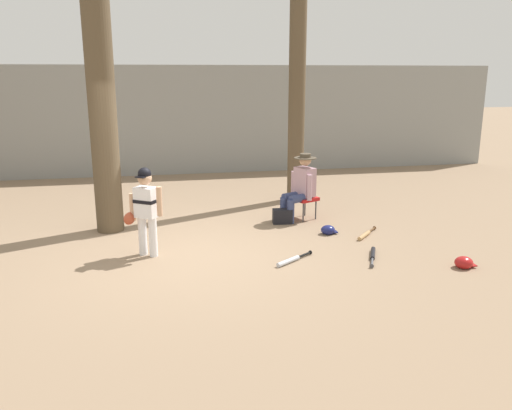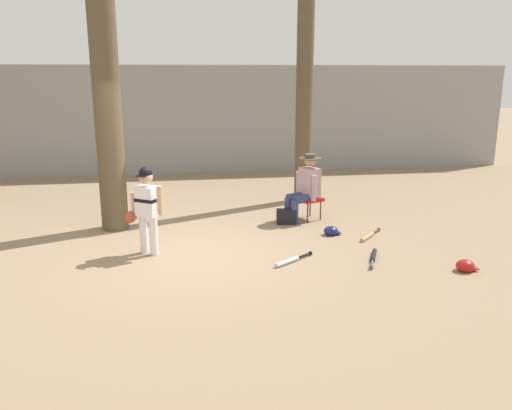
# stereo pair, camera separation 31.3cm
# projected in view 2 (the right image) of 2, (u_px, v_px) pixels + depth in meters

# --- Properties ---
(ground_plane) EXTENTS (60.00, 60.00, 0.00)m
(ground_plane) POSITION_uv_depth(u_px,v_px,m) (188.00, 255.00, 7.62)
(ground_plane) COLOR #897056
(concrete_back_wall) EXTENTS (18.00, 0.36, 2.80)m
(concrete_back_wall) POSITION_uv_depth(u_px,v_px,m) (180.00, 120.00, 13.62)
(concrete_back_wall) COLOR gray
(concrete_back_wall) RESTS_ON ground
(tree_near_player) EXTENTS (0.69, 0.69, 5.60)m
(tree_near_player) POSITION_uv_depth(u_px,v_px,m) (106.00, 82.00, 8.35)
(tree_near_player) COLOR brown
(tree_near_player) RESTS_ON ground
(tree_behind_spectator) EXTENTS (0.57, 0.57, 5.83)m
(tree_behind_spectator) POSITION_uv_depth(u_px,v_px,m) (305.00, 72.00, 10.30)
(tree_behind_spectator) COLOR brown
(tree_behind_spectator) RESTS_ON ground
(young_ballplayer) EXTENTS (0.60, 0.38, 1.31)m
(young_ballplayer) POSITION_uv_depth(u_px,v_px,m) (146.00, 205.00, 7.51)
(young_ballplayer) COLOR white
(young_ballplayer) RESTS_ON ground
(folding_stool) EXTENTS (0.53, 0.53, 0.41)m
(folding_stool) POSITION_uv_depth(u_px,v_px,m) (309.00, 200.00, 9.42)
(folding_stool) COLOR red
(folding_stool) RESTS_ON ground
(seated_spectator) EXTENTS (0.67, 0.55, 1.20)m
(seated_spectator) POSITION_uv_depth(u_px,v_px,m) (305.00, 186.00, 9.30)
(seated_spectator) COLOR navy
(seated_spectator) RESTS_ON ground
(handbag_beside_stool) EXTENTS (0.36, 0.21, 0.26)m
(handbag_beside_stool) POSITION_uv_depth(u_px,v_px,m) (286.00, 217.00, 9.19)
(handbag_beside_stool) COLOR black
(handbag_beside_stool) RESTS_ON ground
(bat_black_composite) EXTENTS (0.37, 0.71, 0.07)m
(bat_black_composite) POSITION_uv_depth(u_px,v_px,m) (373.00, 257.00, 7.47)
(bat_black_composite) COLOR black
(bat_black_composite) RESTS_ON ground
(bat_aluminum_silver) EXTENTS (0.63, 0.48, 0.07)m
(bat_aluminum_silver) POSITION_uv_depth(u_px,v_px,m) (290.00, 261.00, 7.31)
(bat_aluminum_silver) COLOR #B7BCC6
(bat_aluminum_silver) RESTS_ON ground
(bat_wood_tan) EXTENTS (0.54, 0.58, 0.07)m
(bat_wood_tan) POSITION_uv_depth(u_px,v_px,m) (369.00, 236.00, 8.42)
(bat_wood_tan) COLOR tan
(bat_wood_tan) RESTS_ON ground
(batting_helmet_navy) EXTENTS (0.28, 0.21, 0.16)m
(batting_helmet_navy) POSITION_uv_depth(u_px,v_px,m) (331.00, 231.00, 8.56)
(batting_helmet_navy) COLOR navy
(batting_helmet_navy) RESTS_ON ground
(batting_helmet_red) EXTENTS (0.30, 0.23, 0.17)m
(batting_helmet_red) POSITION_uv_depth(u_px,v_px,m) (465.00, 266.00, 7.00)
(batting_helmet_red) COLOR #A81919
(batting_helmet_red) RESTS_ON ground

